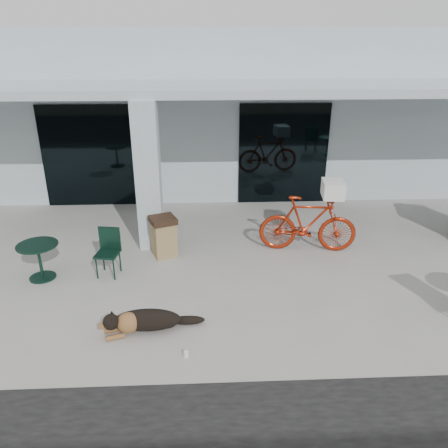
{
  "coord_description": "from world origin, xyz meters",
  "views": [
    {
      "loc": [
        -0.33,
        -6.49,
        4.2
      ],
      "look_at": [
        0.02,
        1.06,
        1.0
      ],
      "focal_mm": 35.0,
      "sensor_mm": 36.0,
      "label": 1
    }
  ],
  "objects_px": {
    "bicycle": "(308,224)",
    "dog": "(147,319)",
    "trash_receptacle": "(164,236)",
    "cafe_table_near": "(40,261)",
    "cafe_chair_near": "(107,253)"
  },
  "relations": [
    {
      "from": "cafe_chair_near",
      "to": "trash_receptacle",
      "type": "height_order",
      "value": "cafe_chair_near"
    },
    {
      "from": "dog",
      "to": "bicycle",
      "type": "bearing_deg",
      "value": 23.93
    },
    {
      "from": "bicycle",
      "to": "cafe_chair_near",
      "type": "xyz_separation_m",
      "value": [
        -4.03,
        -0.9,
        -0.15
      ]
    },
    {
      "from": "bicycle",
      "to": "cafe_chair_near",
      "type": "bearing_deg",
      "value": 110.0
    },
    {
      "from": "bicycle",
      "to": "dog",
      "type": "distance_m",
      "value": 4.11
    },
    {
      "from": "bicycle",
      "to": "trash_receptacle",
      "type": "relative_size",
      "value": 2.39
    },
    {
      "from": "bicycle",
      "to": "trash_receptacle",
      "type": "height_order",
      "value": "bicycle"
    },
    {
      "from": "cafe_table_near",
      "to": "cafe_chair_near",
      "type": "height_order",
      "value": "cafe_chair_near"
    },
    {
      "from": "trash_receptacle",
      "to": "bicycle",
      "type": "bearing_deg",
      "value": 1.89
    },
    {
      "from": "dog",
      "to": "cafe_table_near",
      "type": "height_order",
      "value": "cafe_table_near"
    },
    {
      "from": "bicycle",
      "to": "dog",
      "type": "bearing_deg",
      "value": 138.37
    },
    {
      "from": "dog",
      "to": "trash_receptacle",
      "type": "bearing_deg",
      "value": 71.74
    },
    {
      "from": "dog",
      "to": "trash_receptacle",
      "type": "distance_m",
      "value": 2.59
    },
    {
      "from": "cafe_table_near",
      "to": "trash_receptacle",
      "type": "height_order",
      "value": "trash_receptacle"
    },
    {
      "from": "dog",
      "to": "cafe_table_near",
      "type": "bearing_deg",
      "value": 124.96
    }
  ]
}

